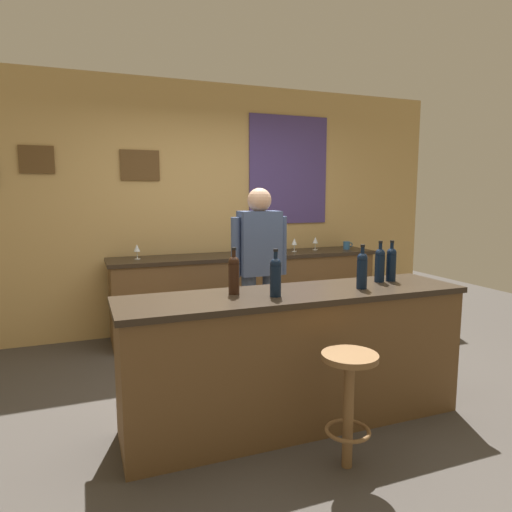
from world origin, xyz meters
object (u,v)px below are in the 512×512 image
(bar_stool, at_px, (349,391))
(wine_glass_a, at_px, (137,249))
(bartender, at_px, (259,266))
(wine_glass_b, at_px, (294,242))
(coffee_mug, at_px, (347,245))
(wine_bottle_c, at_px, (362,269))
(wine_bottle_e, at_px, (391,263))
(wine_bottle_a, at_px, (234,273))
(wine_bottle_b, at_px, (276,275))
(wine_glass_c, at_px, (315,241))
(wine_bottle_d, at_px, (380,264))

(bar_stool, distance_m, wine_glass_a, 2.86)
(bartender, bearing_deg, wine_glass_a, 130.69)
(wine_glass_b, distance_m, coffee_mug, 0.70)
(wine_bottle_c, xyz_separation_m, wine_bottle_e, (0.36, 0.16, 0.00))
(wine_bottle_a, bearing_deg, wine_bottle_b, -36.69)
(wine_glass_a, bearing_deg, wine_glass_c, 0.91)
(wine_bottle_d, distance_m, wine_glass_c, 2.11)
(bar_stool, height_order, wine_bottle_e, wine_bottle_e)
(wine_glass_b, bearing_deg, coffee_mug, -1.78)
(bartender, height_order, bar_stool, bartender)
(bar_stool, height_order, wine_glass_b, wine_glass_b)
(wine_bottle_a, bearing_deg, wine_glass_a, 100.95)
(wine_glass_a, relative_size, wine_glass_c, 1.00)
(bartender, bearing_deg, wine_bottle_d, -56.97)
(wine_glass_b, relative_size, coffee_mug, 1.24)
(wine_glass_c, bearing_deg, wine_bottle_a, -129.92)
(bartender, bearing_deg, coffee_mug, 33.65)
(bar_stool, distance_m, wine_bottle_c, 0.89)
(bartender, bearing_deg, wine_bottle_b, -106.30)
(wine_bottle_a, distance_m, wine_bottle_b, 0.28)
(wine_bottle_b, bearing_deg, wine_glass_b, 61.33)
(bar_stool, bearing_deg, wine_bottle_a, 124.22)
(wine_bottle_a, bearing_deg, wine_bottle_d, 0.08)
(wine_bottle_e, bearing_deg, wine_bottle_d, 179.58)
(wine_glass_b, height_order, wine_glass_c, same)
(wine_bottle_e, bearing_deg, wine_bottle_a, -179.96)
(wine_bottle_d, height_order, wine_bottle_e, same)
(wine_bottle_e, height_order, wine_glass_c, wine_bottle_e)
(wine_glass_c, bearing_deg, wine_bottle_b, -123.89)
(wine_glass_a, bearing_deg, wine_bottle_c, -59.58)
(bartender, xyz_separation_m, wine_glass_a, (-0.93, 1.08, 0.07))
(wine_glass_a, bearing_deg, wine_bottle_d, -52.64)
(bar_stool, relative_size, wine_glass_a, 4.39)
(wine_bottle_d, distance_m, wine_glass_a, 2.51)
(coffee_mug, bearing_deg, wine_bottle_d, -116.01)
(wine_bottle_c, bearing_deg, wine_bottle_a, 170.01)
(wine_bottle_a, xyz_separation_m, coffee_mug, (2.09, 1.95, -0.11))
(bartender, height_order, wine_glass_c, bartender)
(bar_stool, relative_size, wine_bottle_b, 2.22)
(wine_bottle_e, height_order, wine_glass_b, wine_bottle_e)
(bartender, xyz_separation_m, bar_stool, (-0.08, -1.60, -0.48))
(wine_bottle_d, xyz_separation_m, wine_bottle_e, (0.10, -0.00, 0.00))
(coffee_mug, bearing_deg, wine_bottle_c, -119.92)
(wine_glass_b, bearing_deg, wine_bottle_c, -103.61)
(wine_bottle_a, xyz_separation_m, wine_glass_a, (-0.39, 2.00, -0.05))
(wine_bottle_e, xyz_separation_m, wine_glass_a, (-1.63, 2.00, -0.05))
(wine_bottle_d, bearing_deg, wine_bottle_a, -179.92)
(wine_bottle_a, height_order, wine_glass_a, wine_bottle_a)
(bar_stool, bearing_deg, coffee_mug, 58.18)
(wine_glass_b, distance_m, wine_glass_c, 0.31)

